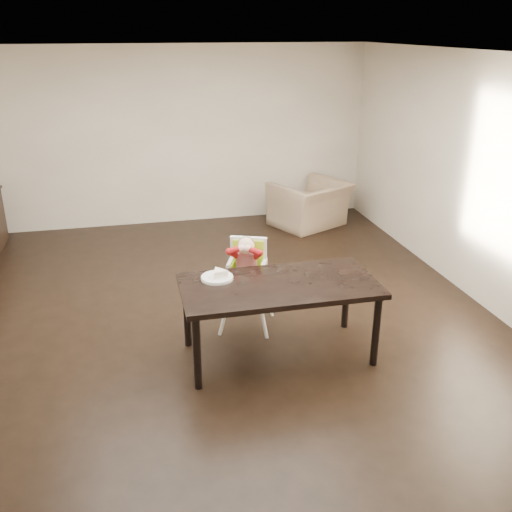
{
  "coord_description": "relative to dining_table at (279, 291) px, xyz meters",
  "views": [
    {
      "loc": [
        -0.79,
        -5.32,
        2.94
      ],
      "look_at": [
        0.34,
        -0.46,
        0.91
      ],
      "focal_mm": 40.0,
      "sensor_mm": 36.0,
      "label": 1
    }
  ],
  "objects": [
    {
      "name": "dining_table",
      "position": [
        0.0,
        0.0,
        0.0
      ],
      "size": [
        1.8,
        0.9,
        0.75
      ],
      "color": "black",
      "rests_on": "ground"
    },
    {
      "name": "plate",
      "position": [
        -0.53,
        0.23,
        0.11
      ],
      "size": [
        0.35,
        0.35,
        0.09
      ],
      "rotation": [
        0.0,
        0.0,
        -0.19
      ],
      "color": "white",
      "rests_on": "dining_table"
    },
    {
      "name": "high_chair",
      "position": [
        -0.16,
        0.65,
        0.03
      ],
      "size": [
        0.53,
        0.53,
        0.99
      ],
      "rotation": [
        0.0,
        0.0,
        -0.37
      ],
      "color": "white",
      "rests_on": "ground"
    },
    {
      "name": "ground",
      "position": [
        -0.48,
        0.77,
        -0.67
      ],
      "size": [
        7.0,
        7.0,
        0.0
      ],
      "primitive_type": "plane",
      "color": "black",
      "rests_on": "ground"
    },
    {
      "name": "armchair",
      "position": [
        1.47,
        3.57,
        -0.21
      ],
      "size": [
        1.26,
        1.09,
        0.93
      ],
      "primitive_type": "imported",
      "rotation": [
        0.0,
        0.0,
        3.6
      ],
      "color": "tan",
      "rests_on": "ground"
    },
    {
      "name": "room_walls",
      "position": [
        -0.48,
        0.77,
        1.18
      ],
      "size": [
        6.02,
        7.02,
        2.71
      ],
      "color": "beige",
      "rests_on": "ground"
    }
  ]
}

